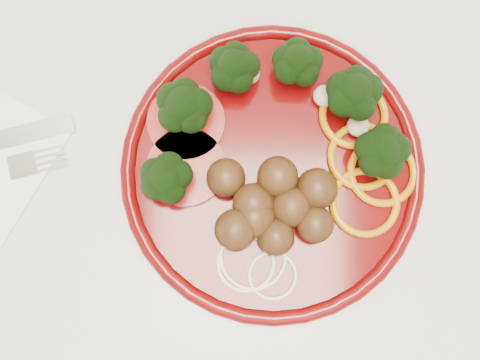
{
  "coord_description": "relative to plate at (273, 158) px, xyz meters",
  "views": [
    {
      "loc": [
        -0.1,
        1.59,
        1.46
      ],
      "look_at": [
        -0.1,
        1.67,
        0.92
      ],
      "focal_mm": 45.0,
      "sensor_mm": 36.0,
      "label": 1
    }
  ],
  "objects": [
    {
      "name": "counter",
      "position": [
        0.07,
        0.01,
        -0.47
      ],
      "size": [
        2.4,
        0.6,
        0.9
      ],
      "color": "silver",
      "rests_on": "ground"
    },
    {
      "name": "plate",
      "position": [
        0.0,
        0.0,
        0.0
      ],
      "size": [
        0.28,
        0.28,
        0.07
      ],
      "rotation": [
        0.0,
        0.0,
        -0.23
      ],
      "color": "#510405",
      "rests_on": "counter"
    }
  ]
}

